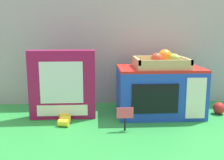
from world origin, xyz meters
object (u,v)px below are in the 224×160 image
Objects in this scene: cookie_set_box at (63,85)px; toy_microwave at (159,91)px; food_groups_crate at (162,62)px; loose_toy_apple at (218,108)px; price_sign at (125,115)px; loose_toy_banana at (65,120)px.

toy_microwave is at bearing 3.52° from cookie_set_box.
loose_toy_apple is at bearing 1.04° from food_groups_crate.
food_groups_crate is 2.47× the size of price_sign.
loose_toy_banana is (-0.46, -0.11, -0.10)m from toy_microwave.
food_groups_crate reaches higher than loose_toy_apple.
price_sign reaches higher than loose_toy_banana.
price_sign is 0.76× the size of loose_toy_banana.
price_sign is at bearing -34.37° from cookie_set_box.
food_groups_crate reaches higher than price_sign.
price_sign is 0.29m from loose_toy_banana.
toy_microwave is at bearing 96.36° from food_groups_crate.
food_groups_crate is at bearing 44.91° from price_sign.
cookie_set_box is at bearing -179.32° from food_groups_crate.
food_groups_crate is 0.34m from price_sign.
food_groups_crate is 4.16× the size of loose_toy_apple.
loose_toy_apple is at bearing 22.14° from price_sign.
cookie_set_box is at bearing 145.63° from price_sign.
loose_toy_apple is (0.77, 0.01, -0.13)m from cookie_set_box.
price_sign is (-0.19, -0.22, -0.05)m from toy_microwave.
food_groups_crate is 0.77× the size of cookie_set_box.
price_sign reaches higher than loose_toy_apple.
toy_microwave is 6.81× the size of loose_toy_apple.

